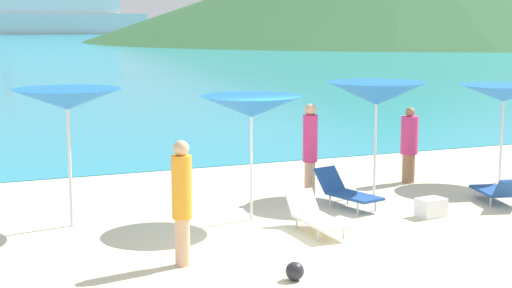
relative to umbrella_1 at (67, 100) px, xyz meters
name	(u,v)px	position (x,y,z in m)	size (l,w,h in m)	color
ground_plane	(141,156)	(3.16, 7.48, -2.35)	(50.00, 100.00, 0.30)	beige
umbrella_1	(67,100)	(0.00, 0.00, 0.00)	(1.97, 1.97, 2.39)	silver
umbrella_2	(251,107)	(3.03, -0.81, -0.17)	(1.92, 1.92, 2.22)	silver
umbrella_3	(376,94)	(6.12, 0.08, -0.12)	(2.04, 2.04, 2.31)	silver
umbrella_4	(504,94)	(9.33, 0.10, -0.23)	(1.91, 1.91, 2.15)	silver
lounge_chair_1	(499,190)	(7.94, -1.51, -1.93)	(0.90, 1.47, 0.61)	#1E478C
lounge_chair_2	(315,216)	(3.72, -1.97, -1.92)	(0.55, 1.47, 0.61)	white
lounge_chair_3	(346,191)	(5.06, -0.64, -1.88)	(0.87, 1.50, 0.70)	#1E478C
beachgoer_1	(310,147)	(4.82, 0.43, -1.17)	(0.30, 0.30, 1.90)	#DBAA84
beachgoer_2	(182,198)	(1.10, -2.87, -1.21)	(0.29, 0.29, 1.84)	#DBAA84
beachgoer_3	(409,143)	(7.48, 0.89, -1.33)	(0.37, 0.37, 1.67)	#A3704C
beach_ball	(295,271)	(2.31, -4.10, -2.07)	(0.26, 0.26, 0.26)	#26262D
cooler_box	(431,207)	(6.13, -1.86, -2.03)	(0.50, 0.36, 0.34)	white
cruise_ship	(34,12)	(28.21, 227.03, 4.47)	(66.25, 8.75, 18.02)	silver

